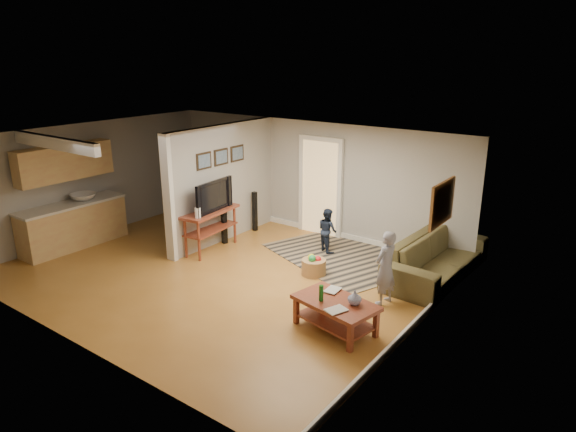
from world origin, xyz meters
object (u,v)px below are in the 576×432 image
object	(u,v)px
speaker_right	(255,211)
toy_basket	(314,266)
tv_console	(211,214)
speaker_left	(224,221)
sofa	(435,276)
toddler	(327,251)
child	(383,303)
coffee_table	(337,308)

from	to	relation	value
speaker_right	toy_basket	size ratio (longest dim) A/B	2.04
tv_console	speaker_left	xyz separation A→B (m)	(-0.07, 0.46, -0.28)
sofa	toddler	size ratio (longest dim) A/B	2.80
tv_console	toddler	world-z (taller)	tv_console
sofa	child	xyz separation A→B (m)	(-0.30, -1.53, 0.00)
sofa	speaker_right	world-z (taller)	speaker_right
coffee_table	child	distance (m)	1.26
child	coffee_table	bearing A→B (deg)	2.33
child	toddler	bearing A→B (deg)	-114.80
coffee_table	tv_console	xyz separation A→B (m)	(-3.75, 1.26, 0.41)
sofa	speaker_right	distance (m)	4.32
child	toddler	size ratio (longest dim) A/B	1.36
tv_console	toy_basket	distance (m)	2.47
tv_console	toy_basket	bearing A→B (deg)	-0.75
speaker_right	toy_basket	bearing A→B (deg)	-26.84
speaker_right	toddler	size ratio (longest dim) A/B	1.00
speaker_right	child	size ratio (longest dim) A/B	0.74
toy_basket	coffee_table	bearing A→B (deg)	-47.12
child	speaker_right	bearing A→B (deg)	-100.11
tv_console	toddler	distance (m)	2.51
speaker_left	toddler	xyz separation A→B (m)	(2.02, 0.90, -0.50)
coffee_table	toddler	bearing A→B (deg)	124.44
sofa	toy_basket	xyz separation A→B (m)	(-1.85, -1.25, 0.17)
sofa	speaker_left	xyz separation A→B (m)	(-4.30, -1.01, 0.50)
coffee_table	speaker_right	xyz separation A→B (m)	(-3.82, 2.74, 0.09)
sofa	coffee_table	distance (m)	2.79
coffee_table	toddler	distance (m)	3.20
child	tv_console	bearing A→B (deg)	-79.96
coffee_table	toy_basket	size ratio (longest dim) A/B	2.94
speaker_left	toddler	world-z (taller)	speaker_left
sofa	child	size ratio (longest dim) A/B	2.05
tv_console	toddler	bearing A→B (deg)	28.86
coffee_table	tv_console	size ratio (longest dim) A/B	0.94
speaker_left	toy_basket	world-z (taller)	speaker_left
sofa	toy_basket	world-z (taller)	toy_basket
toddler	coffee_table	bearing A→B (deg)	150.58
tv_console	speaker_right	bearing A→B (deg)	86.62
speaker_right	toy_basket	xyz separation A→B (m)	(2.45, -1.26, -0.29)
sofa	tv_console	distance (m)	4.55
coffee_table	speaker_right	world-z (taller)	speaker_right
sofa	toy_basket	distance (m)	2.24
tv_console	speaker_left	size ratio (longest dim) A/B	1.40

